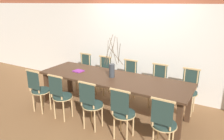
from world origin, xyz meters
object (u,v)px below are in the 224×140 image
object	(u,v)px
dining_table	(112,81)
book_stack	(78,71)
chair_far_center	(128,78)
vase_centerpiece	(112,69)
chair_near_center	(91,103)

from	to	relation	value
dining_table	book_stack	bearing A→B (deg)	-177.54
chair_far_center	book_stack	xyz separation A→B (m)	(-0.82, -0.78, 0.25)
dining_table	vase_centerpiece	bearing A→B (deg)	129.68
chair_near_center	vase_centerpiece	distance (m)	0.86
vase_centerpiece	book_stack	world-z (taller)	vase_centerpiece
dining_table	chair_near_center	bearing A→B (deg)	-88.95
dining_table	book_stack	distance (m)	0.82
chair_far_center	vase_centerpiece	xyz separation A→B (m)	(-0.01, -0.74, 0.41)
chair_far_center	vase_centerpiece	size ratio (longest dim) A/B	1.11
book_stack	chair_far_center	bearing A→B (deg)	43.70
chair_near_center	book_stack	world-z (taller)	chair_near_center
chair_near_center	chair_far_center	bearing A→B (deg)	90.47
chair_near_center	vase_centerpiece	xyz separation A→B (m)	(-0.02, 0.75, 0.41)
dining_table	book_stack	world-z (taller)	book_stack
dining_table	chair_near_center	size ratio (longest dim) A/B	3.37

